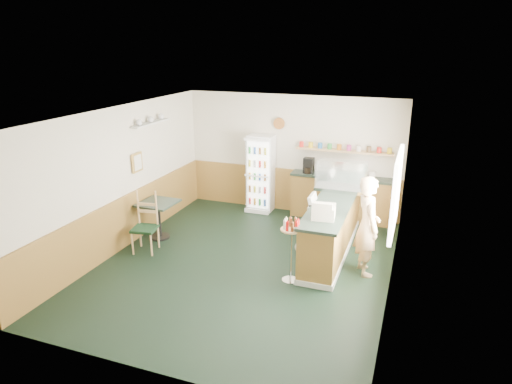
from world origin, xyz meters
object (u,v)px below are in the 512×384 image
at_px(cafe_table, 158,213).
at_px(display_case, 341,176).
at_px(cash_register, 324,212).
at_px(shopkeeper, 367,226).
at_px(cafe_chair, 147,220).
at_px(condiment_stand, 291,241).
at_px(drinks_fridge, 260,174).

bearing_deg(cafe_table, display_case, 21.07).
distance_m(display_case, cafe_table, 3.72).
height_order(cash_register, cafe_table, cash_register).
distance_m(cash_register, shopkeeper, 0.78).
distance_m(display_case, shopkeeper, 1.60).
height_order(shopkeeper, cafe_chair, shopkeeper).
bearing_deg(cafe_table, condiment_stand, -14.77).
relative_size(cash_register, cafe_chair, 0.34).
bearing_deg(display_case, condiment_stand, -101.35).
bearing_deg(cafe_chair, display_case, 18.29).
height_order(drinks_fridge, shopkeeper, drinks_fridge).
bearing_deg(drinks_fridge, shopkeeper, -40.26).
bearing_deg(cafe_chair, cafe_table, 88.17).
distance_m(display_case, condiment_stand, 2.21).
height_order(cafe_table, cafe_chair, cafe_chair).
bearing_deg(cafe_table, drinks_fridge, 58.38).
bearing_deg(shopkeeper, cafe_chair, 72.54).
relative_size(display_case, cafe_chair, 0.85).
bearing_deg(display_case, cash_register, -90.00).
bearing_deg(cash_register, cafe_table, 168.42).
bearing_deg(cafe_table, cash_register, -5.24).
relative_size(cafe_table, cafe_chair, 0.67).
height_order(condiment_stand, cafe_table, condiment_stand).
xyz_separation_m(condiment_stand, cafe_chair, (-2.89, 0.25, -0.13)).
xyz_separation_m(drinks_fridge, shopkeeper, (2.72, -2.30, -0.03)).
bearing_deg(shopkeeper, condiment_stand, 98.58).
height_order(display_case, shopkeeper, shopkeeper).
bearing_deg(cafe_table, cafe_chair, -80.98).
bearing_deg(cash_register, condiment_stand, -137.98).
height_order(drinks_fridge, condiment_stand, drinks_fridge).
bearing_deg(display_case, drinks_fridge, 155.28).
bearing_deg(condiment_stand, cafe_table, 165.23).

